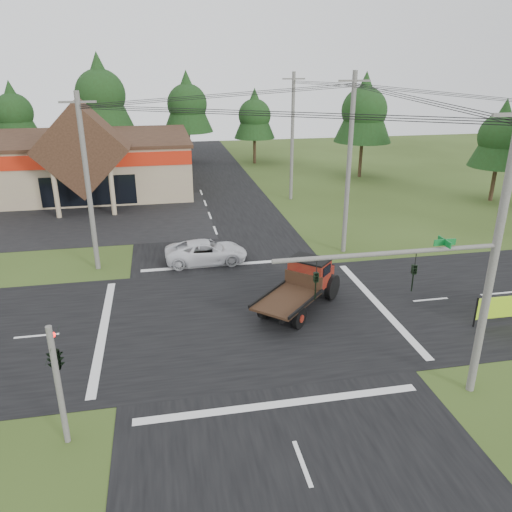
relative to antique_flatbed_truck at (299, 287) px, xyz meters
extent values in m
plane|color=#304017|center=(-2.71, -0.34, -1.23)|extent=(120.00, 120.00, 0.00)
cube|color=black|center=(-2.71, -0.34, -1.22)|extent=(12.00, 120.00, 0.02)
cube|color=black|center=(-2.71, -0.34, -1.22)|extent=(120.00, 12.00, 0.02)
cube|color=black|center=(-16.71, 18.66, -1.22)|extent=(28.00, 14.00, 0.02)
cube|color=tan|center=(-18.71, 29.66, 1.27)|extent=(30.00, 15.00, 5.00)
cube|color=#311F14|center=(-18.71, 29.66, 3.82)|extent=(30.40, 15.40, 0.30)
cube|color=#9F1D0C|center=(-18.71, 22.11, 2.87)|extent=(30.00, 0.12, 1.20)
cube|color=#311F14|center=(-12.71, 21.16, 4.07)|extent=(7.78, 4.00, 7.78)
cylinder|color=tan|center=(-14.91, 19.46, 0.77)|extent=(0.40, 0.40, 4.00)
cylinder|color=tan|center=(-10.51, 19.46, 0.77)|extent=(0.40, 0.40, 4.00)
cube|color=black|center=(-12.71, 22.14, 0.27)|extent=(8.00, 0.08, 2.60)
cylinder|color=#595651|center=(4.79, -7.84, 2.27)|extent=(0.24, 0.24, 7.00)
cylinder|color=#595651|center=(0.79, -7.84, 4.77)|extent=(8.00, 0.16, 0.16)
imported|color=black|center=(1.79, -7.84, 3.77)|extent=(0.16, 0.20, 1.00)
imported|color=black|center=(-1.71, -7.84, 3.77)|extent=(0.16, 0.20, 1.00)
cube|color=#0C6626|center=(2.79, -7.84, 5.02)|extent=(0.80, 0.04, 0.22)
cylinder|color=#595651|center=(-10.21, -7.84, 0.97)|extent=(0.20, 0.20, 4.40)
imported|color=black|center=(-10.21, -7.64, 2.47)|extent=(0.53, 2.48, 1.00)
sphere|color=#FF0C0C|center=(-10.21, -7.49, 2.67)|extent=(0.18, 0.18, 0.18)
cylinder|color=#595651|center=(4.79, -7.84, 4.27)|extent=(0.30, 0.30, 11.00)
cylinder|color=#595651|center=(-10.71, 7.66, 4.02)|extent=(0.30, 0.30, 10.50)
cube|color=#595651|center=(-10.71, 7.66, 8.67)|extent=(2.00, 0.12, 0.12)
cylinder|color=#595651|center=(5.29, 7.66, 4.52)|extent=(0.30, 0.30, 11.50)
cube|color=#595651|center=(5.29, 7.66, 9.67)|extent=(2.00, 0.12, 0.12)
cylinder|color=#595651|center=(5.29, 21.66, 4.37)|extent=(0.30, 0.30, 11.20)
cube|color=#595651|center=(5.29, 21.66, 9.37)|extent=(2.00, 0.12, 0.12)
cylinder|color=#332316|center=(-22.71, 41.66, 0.52)|extent=(0.36, 0.36, 3.50)
cone|color=black|center=(-22.71, 41.66, 5.57)|extent=(5.60, 5.60, 6.60)
sphere|color=black|center=(-22.71, 41.66, 5.27)|extent=(4.40, 4.40, 4.40)
cylinder|color=#332316|center=(-12.71, 40.66, 1.04)|extent=(0.36, 0.36, 4.55)
cone|color=black|center=(-12.71, 40.66, 7.61)|extent=(7.28, 7.28, 8.58)
sphere|color=black|center=(-12.71, 40.66, 7.22)|extent=(5.72, 5.72, 5.72)
cylinder|color=#332316|center=(-2.71, 41.66, 0.69)|extent=(0.36, 0.36, 3.85)
cone|color=black|center=(-2.71, 41.66, 6.25)|extent=(6.16, 6.16, 7.26)
sphere|color=black|center=(-2.71, 41.66, 5.92)|extent=(4.84, 4.84, 4.84)
cylinder|color=#332316|center=(5.29, 39.66, 0.34)|extent=(0.36, 0.36, 3.15)
cone|color=black|center=(5.29, 39.66, 4.89)|extent=(5.04, 5.04, 5.94)
sphere|color=black|center=(5.29, 39.66, 4.62)|extent=(3.96, 3.96, 3.96)
cylinder|color=#332316|center=(15.29, 29.66, 0.69)|extent=(0.36, 0.36, 3.85)
cone|color=black|center=(15.29, 29.66, 6.25)|extent=(6.16, 6.16, 7.26)
sphere|color=black|center=(15.29, 29.66, 5.92)|extent=(4.84, 4.84, 4.84)
cylinder|color=#332316|center=(23.29, 17.66, 0.34)|extent=(0.36, 0.36, 3.15)
cone|color=black|center=(23.29, 17.66, 4.89)|extent=(5.04, 5.04, 5.94)
sphere|color=black|center=(23.29, 17.66, 4.62)|extent=(3.96, 3.96, 3.96)
imported|color=silver|center=(-4.00, 7.38, -0.52)|extent=(5.18, 2.40, 1.44)
camera|label=1|loc=(-6.52, -22.23, 10.71)|focal=35.00mm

